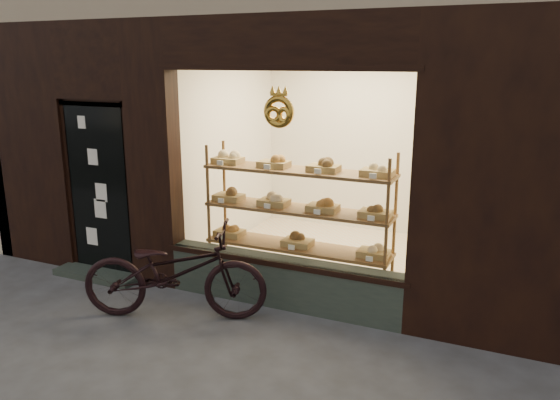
% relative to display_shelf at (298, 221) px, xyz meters
% --- Properties ---
extents(ground, '(90.00, 90.00, 0.00)m').
position_rel_display_shelf_xyz_m(ground, '(-0.45, -2.55, -0.87)').
color(ground, '#3B3B3B').
extents(display_shelf, '(2.20, 0.45, 1.70)m').
position_rel_display_shelf_xyz_m(display_shelf, '(0.00, 0.00, 0.00)').
color(display_shelf, brown).
rests_on(display_shelf, ground).
extents(bicycle, '(2.05, 1.31, 1.02)m').
position_rel_display_shelf_xyz_m(bicycle, '(-0.92, -1.15, -0.36)').
color(bicycle, black).
rests_on(bicycle, ground).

